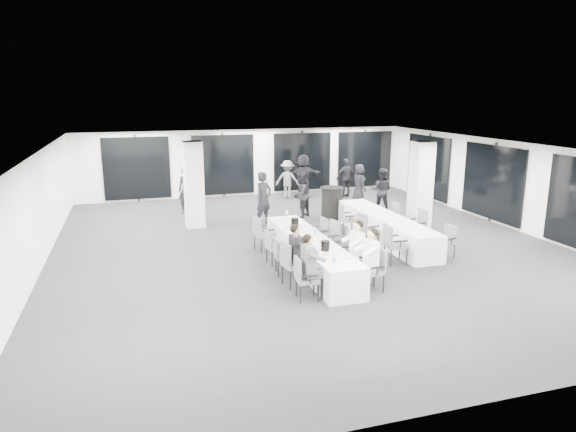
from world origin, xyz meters
The scene contains 43 objects.
room centered at (0.89, 1.11, 1.39)m, with size 14.04×16.04×2.84m.
column_left centered at (-2.80, 3.20, 1.40)m, with size 0.60×0.60×2.80m, color silver.
column_right centered at (4.20, 1.00, 1.40)m, with size 0.60×0.60×2.80m, color silver.
banquet_table_main centered at (-0.53, -1.72, 0.38)m, with size 0.90×5.00×0.75m, color white.
banquet_table_side centered at (2.42, -0.08, 0.38)m, with size 0.90×5.00×0.75m, color white.
cocktail_table centered at (1.87, 2.85, 0.57)m, with size 0.81×0.81×1.13m.
chair_main_left_near centered at (-1.36, -3.67, 0.53)m, with size 0.51×0.55×0.93m.
chair_main_left_second centered at (-1.37, -2.82, 0.59)m, with size 0.58×0.63×1.03m.
chair_main_left_mid centered at (-1.36, -2.00, 0.51)m, with size 0.51×0.55×0.90m.
chair_main_left_fourth centered at (-1.35, -1.21, 0.49)m, with size 0.49×0.53×0.86m.
chair_main_left_far centered at (-1.36, -0.02, 0.55)m, with size 0.59×0.62×0.97m.
chair_main_right_near centered at (0.31, -3.64, 0.55)m, with size 0.52×0.57×0.97m.
chair_main_right_second centered at (0.31, -2.90, 0.56)m, with size 0.56×0.60×0.98m.
chair_main_right_mid centered at (0.31, -2.03, 0.55)m, with size 0.49×0.55×0.97m.
chair_main_right_fourth centered at (0.31, -1.01, 0.55)m, with size 0.57×0.60×0.96m.
chair_main_right_far centered at (0.30, -0.24, 0.49)m, with size 0.48×0.52×0.86m.
chair_side_left_near centered at (1.58, -2.09, 0.59)m, with size 0.56×0.61×1.03m.
chair_side_left_mid centered at (1.59, -0.49, 0.56)m, with size 0.56×0.60×0.97m.
chair_side_left_far centered at (1.59, 0.99, 0.53)m, with size 0.52×0.56×0.93m.
chair_side_right_near centered at (3.25, -2.01, 0.49)m, with size 0.53×0.55×0.87m.
chair_side_right_mid centered at (3.26, -0.52, 0.55)m, with size 0.50×0.56×0.97m.
chair_side_right_far centered at (3.25, 1.06, 0.49)m, with size 0.45×0.50×0.86m.
seated_guest_a centered at (-1.19, -3.68, 0.81)m, with size 0.50×0.38×1.44m.
seated_guest_b centered at (-1.19, -2.81, 0.81)m, with size 0.50×0.38×1.44m.
seated_guest_c centered at (0.14, -3.64, 0.81)m, with size 0.50×0.38×1.44m.
seated_guest_d centered at (0.14, -2.91, 0.81)m, with size 0.50×0.38×1.44m.
standing_guest_a centered at (-0.57, 2.80, 1.00)m, with size 0.73×0.59×2.01m, color black.
standing_guest_b centered at (0.93, 3.45, 0.93)m, with size 0.90×0.55×1.86m, color black.
standing_guest_c centered at (1.48, 6.79, 0.90)m, with size 1.16×0.59×1.79m, color #505257.
standing_guest_d centered at (3.91, 6.33, 0.92)m, with size 1.08×0.61×1.84m, color black.
standing_guest_e centered at (4.01, 5.26, 0.86)m, with size 0.83×0.51×1.72m, color black.
standing_guest_f centered at (2.13, 6.73, 1.04)m, with size 1.90×0.73×2.08m, color black.
standing_guest_g centered at (-2.83, 5.20, 0.97)m, with size 0.71×0.57×1.94m, color black.
standing_guest_h centered at (4.00, 3.31, 0.93)m, with size 0.89×0.54×1.85m, color black.
ice_bucket_near centered at (-0.53, -2.78, 0.87)m, with size 0.20×0.20×0.23m, color black.
ice_bucket_far centered at (-0.55, -0.51, 0.87)m, with size 0.21×0.21×0.24m, color black.
water_bottle_a centered at (-0.69, -3.72, 0.85)m, with size 0.07×0.07×0.21m, color silver.
water_bottle_b centered at (-0.31, -1.45, 0.85)m, with size 0.06×0.06×0.20m, color silver.
water_bottle_c centered at (-0.48, 0.46, 0.87)m, with size 0.08×0.08×0.24m, color silver.
plate_a centered at (-0.67, -3.11, 0.76)m, with size 0.18×0.18×0.03m.
plate_b centered at (-0.28, -3.53, 0.76)m, with size 0.19×0.19×0.03m.
plate_c centered at (-0.38, -2.14, 0.76)m, with size 0.21×0.21×0.03m.
wine_glass centered at (-0.30, -4.02, 0.91)m, with size 0.08×0.08×0.21m.
Camera 1 is at (-4.66, -13.35, 4.29)m, focal length 32.00 mm.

